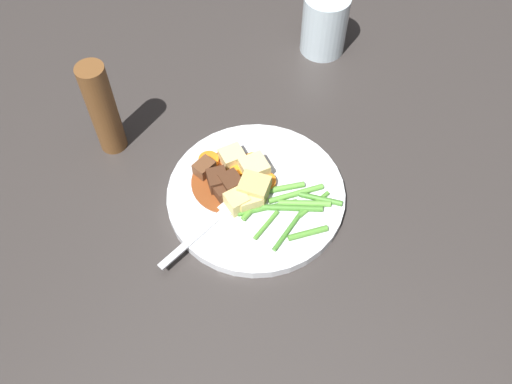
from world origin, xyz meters
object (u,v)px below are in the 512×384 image
meat_chunk_2 (231,184)px  carrot_slice_1 (254,163)px  dinner_plate (256,195)px  carrot_slice_3 (209,160)px  water_glass (325,24)px  potato_chunk_4 (232,157)px  meat_chunk_1 (204,168)px  fork (212,222)px  carrot_slice_2 (264,182)px  potato_chunk_0 (237,201)px  potato_chunk_2 (250,199)px  meat_chunk_0 (224,191)px  meat_chunk_3 (218,180)px  pepper_mill (103,109)px  potato_chunk_1 (254,168)px  carrot_slice_0 (239,170)px  potato_chunk_3 (254,189)px

meat_chunk_2 → carrot_slice_1: bearing=-101.8°
dinner_plate → carrot_slice_3: carrot_slice_3 is taller
water_glass → potato_chunk_4: bearing=84.8°
meat_chunk_1 → fork: bearing=123.7°
carrot_slice_2 → potato_chunk_0: bearing=68.7°
carrot_slice_1 → potato_chunk_2: bearing=110.0°
potato_chunk_0 → meat_chunk_0: 0.03m
carrot_slice_2 → potato_chunk_0: (0.02, 0.05, 0.01)m
fork → water_glass: bearing=-91.1°
water_glass → potato_chunk_0: bearing=91.9°
dinner_plate → meat_chunk_3: 0.06m
potato_chunk_2 → meat_chunk_1: size_ratio=1.20×
potato_chunk_0 → pepper_mill: bearing=-8.4°
dinner_plate → water_glass: size_ratio=2.41×
potato_chunk_4 → meat_chunk_0: 0.06m
carrot_slice_2 → potato_chunk_2: size_ratio=0.98×
carrot_slice_1 → fork: (0.01, 0.11, -0.00)m
meat_chunk_1 → meat_chunk_2: 0.05m
meat_chunk_0 → potato_chunk_0: bearing=159.5°
dinner_plate → potato_chunk_0: size_ratio=8.83×
dinner_plate → potato_chunk_1: 0.04m
potato_chunk_0 → meat_chunk_1: bearing=-25.8°
meat_chunk_1 → meat_chunk_2: meat_chunk_2 is taller
carrot_slice_0 → meat_chunk_3: bearing=64.5°
carrot_slice_0 → carrot_slice_3: bearing=3.1°
carrot_slice_1 → meat_chunk_1: 0.07m
carrot_slice_1 → meat_chunk_0: (0.02, 0.07, 0.00)m
carrot_slice_2 → meat_chunk_3: bearing=26.4°
potato_chunk_1 → water_glass: bearing=-88.0°
potato_chunk_0 → meat_chunk_0: bearing=-20.5°
potato_chunk_1 → potato_chunk_3: size_ratio=0.91×
potato_chunk_4 → carrot_slice_0: bearing=143.5°
meat_chunk_3 → meat_chunk_2: bearing=-175.0°
carrot_slice_3 → potato_chunk_4: bearing=-154.7°
potato_chunk_0 → potato_chunk_4: potato_chunk_0 is taller
meat_chunk_1 → potato_chunk_1: bearing=-157.0°
meat_chunk_0 → meat_chunk_1: bearing=-28.7°
meat_chunk_0 → meat_chunk_3: meat_chunk_3 is taller
water_glass → potato_chunk_2: bearing=94.3°
carrot_slice_3 → meat_chunk_1: bearing=99.8°
potato_chunk_4 → meat_chunk_3: bearing=90.1°
carrot_slice_0 → potato_chunk_4: size_ratio=0.76×
potato_chunk_0 → pepper_mill: 0.23m
potato_chunk_4 → meat_chunk_2: size_ratio=1.13×
potato_chunk_3 → water_glass: water_glass is taller
potato_chunk_3 → carrot_slice_0: bearing=-36.2°
fork → potato_chunk_2: bearing=-124.7°
potato_chunk_0 → potato_chunk_2: size_ratio=0.85×
potato_chunk_0 → potato_chunk_4: 0.08m
carrot_slice_1 → carrot_slice_3: (0.06, 0.02, -0.00)m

